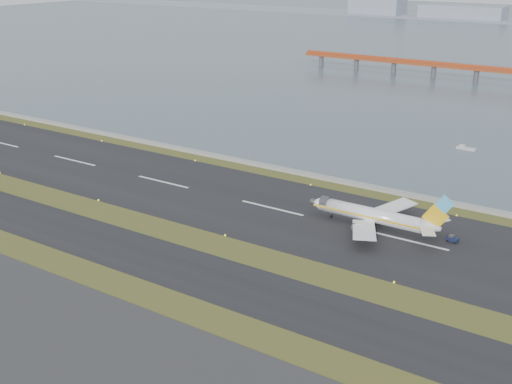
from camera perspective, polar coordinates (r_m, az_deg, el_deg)
ground at (r=156.83m, az=-4.36°, el=-4.88°), size 1000.00×1000.00×0.00m
apron_strip at (r=123.73m, az=-20.43°, el=-13.74°), size 1000.00×50.00×0.10m
taxiway_strip at (r=148.48m, az=-7.18°, el=-6.50°), size 1000.00×18.00×0.10m
runway_strip at (r=179.44m, az=1.44°, el=-1.44°), size 1000.00×45.00×0.10m
seawall at (r=203.84m, az=5.89°, el=1.31°), size 1000.00×2.50×1.00m
airliner at (r=168.18m, az=10.56°, el=-2.09°), size 38.52×32.89×12.80m
pushback_tug at (r=165.77m, az=17.06°, el=-4.00°), size 2.95×1.97×1.77m
workboat_near at (r=245.54m, az=18.14°, el=3.72°), size 7.09×2.53×1.70m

